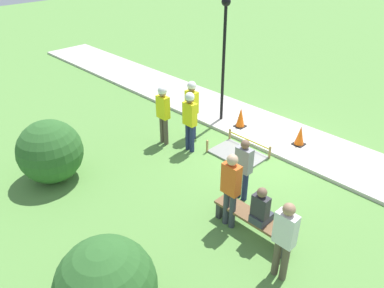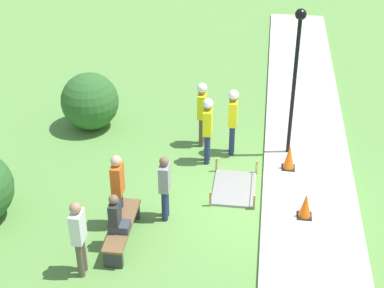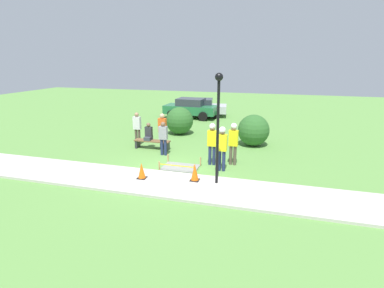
{
  "view_description": "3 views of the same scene",
  "coord_description": "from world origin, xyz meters",
  "views": [
    {
      "loc": [
        -5.34,
        8.24,
        5.83
      ],
      "look_at": [
        0.79,
        2.22,
        0.84
      ],
      "focal_mm": 35.0,
      "sensor_mm": 36.0,
      "label": 1
    },
    {
      "loc": [
        -11.6,
        0.17,
        8.4
      ],
      "look_at": [
        0.63,
        1.79,
        1.1
      ],
      "focal_mm": 55.0,
      "sensor_mm": 36.0,
      "label": 2
    },
    {
      "loc": [
        4.18,
        -10.71,
        4.55
      ],
      "look_at": [
        0.63,
        1.72,
        0.81
      ],
      "focal_mm": 28.0,
      "sensor_mm": 36.0,
      "label": 3
    }
  ],
  "objects": [
    {
      "name": "park_bench",
      "position": [
        -1.86,
        2.98,
        0.33
      ],
      "size": [
        1.87,
        0.44,
        0.46
      ],
      "color": "#2D2D33",
      "rests_on": "ground_plane"
    },
    {
      "name": "traffic_cone_far_patch",
      "position": [
        1.41,
        -0.63,
        0.43
      ],
      "size": [
        0.34,
        0.34,
        0.67
      ],
      "color": "black",
      "rests_on": "sidewalk"
    },
    {
      "name": "bystander_in_white_shirt",
      "position": [
        -0.93,
        2.2,
        0.93
      ],
      "size": [
        0.4,
        0.22,
        1.64
      ],
      "color": "navy",
      "rests_on": "ground_plane"
    },
    {
      "name": "shrub_rounded_near",
      "position": [
        3.08,
        5.08,
        0.83
      ],
      "size": [
        1.67,
        1.67,
        1.67
      ],
      "color": "#2D6028",
      "rests_on": "ground_plane"
    },
    {
      "name": "worker_supervisor",
      "position": [
        1.6,
        1.51,
        1.13
      ],
      "size": [
        0.4,
        0.27,
        1.87
      ],
      "color": "navy",
      "rests_on": "ground_plane"
    },
    {
      "name": "parked_car_green",
      "position": [
        -2.27,
        11.54,
        0.79
      ],
      "size": [
        4.13,
        2.09,
        1.52
      ],
      "rotation": [
        0.0,
        0.0,
        -0.04
      ],
      "color": "#236B3D",
      "rests_on": "ground_plane"
    },
    {
      "name": "parked_car_silver",
      "position": [
        -1.91,
        12.46,
        0.74
      ],
      "size": [
        4.73,
        2.55,
        1.4
      ],
      "rotation": [
        0.0,
        0.0,
        0.16
      ],
      "color": "#BCBCC1",
      "rests_on": "ground_plane"
    },
    {
      "name": "traffic_cone_near_patch",
      "position": [
        -0.6,
        -0.98,
        0.4
      ],
      "size": [
        0.34,
        0.34,
        0.62
      ],
      "color": "black",
      "rests_on": "sidewalk"
    },
    {
      "name": "lamppost_near",
      "position": [
        2.24,
        -0.62,
        2.69
      ],
      "size": [
        0.28,
        0.28,
        3.97
      ],
      "color": "black",
      "rests_on": "sidewalk"
    },
    {
      "name": "bystander_in_gray_shirt",
      "position": [
        -2.95,
        3.56,
        1.0
      ],
      "size": [
        0.4,
        0.23,
        1.76
      ],
      "color": "brown",
      "rests_on": "ground_plane"
    },
    {
      "name": "person_seated_on_bench",
      "position": [
        -2.07,
        3.04,
        0.81
      ],
      "size": [
        0.36,
        0.44,
        0.89
      ],
      "color": "#383D47",
      "rests_on": "park_bench"
    },
    {
      "name": "bystander_in_orange_shirt",
      "position": [
        -1.34,
        3.16,
        1.06
      ],
      "size": [
        0.4,
        0.24,
        1.85
      ],
      "color": "#383D47",
      "rests_on": "ground_plane"
    },
    {
      "name": "worker_trainee",
      "position": [
        2.14,
        0.9,
        1.14
      ],
      "size": [
        0.4,
        0.27,
        1.89
      ],
      "color": "navy",
      "rests_on": "ground_plane"
    },
    {
      "name": "shrub_rounded_mid",
      "position": [
        -1.5,
        6.4,
        0.83
      ],
      "size": [
        1.67,
        1.67,
        1.67
      ],
      "color": "#2D6028",
      "rests_on": "ground_plane"
    },
    {
      "name": "worker_assistant",
      "position": [
        2.48,
        1.76,
        1.14
      ],
      "size": [
        0.4,
        0.27,
        1.88
      ],
      "color": "brown",
      "rests_on": "ground_plane"
    },
    {
      "name": "wet_concrete_patch",
      "position": [
        0.41,
        0.7,
        0.04
      ],
      "size": [
        1.56,
        1.08,
        0.4
      ],
      "color": "gray",
      "rests_on": "ground_plane"
    },
    {
      "name": "ground_plane",
      "position": [
        0.0,
        0.0,
        0.0
      ],
      "size": [
        60.0,
        60.0,
        0.0
      ],
      "primitive_type": "plane",
      "color": "#5B8E42"
    },
    {
      "name": "sidewalk",
      "position": [
        0.0,
        -1.14,
        0.05
      ],
      "size": [
        28.0,
        2.27,
        0.1
      ],
      "color": "#BCB7AD",
      "rests_on": "ground_plane"
    }
  ]
}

